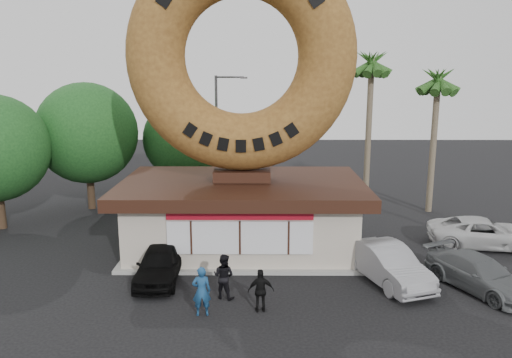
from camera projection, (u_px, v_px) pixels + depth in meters
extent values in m
plane|color=black|center=(237.00, 305.00, 17.91)|extent=(90.00, 90.00, 0.00)
cube|color=beige|center=(242.00, 218.00, 23.46)|extent=(10.00, 6.00, 3.00)
cube|color=#999993|center=(243.00, 246.00, 23.76)|extent=(10.60, 6.60, 0.15)
cube|color=#3F3F3F|center=(242.00, 186.00, 23.14)|extent=(10.00, 6.00, 0.10)
cube|color=black|center=(242.00, 187.00, 23.15)|extent=(11.20, 7.20, 0.55)
cube|color=silver|center=(240.00, 238.00, 20.47)|extent=(6.00, 0.12, 1.40)
cube|color=#A20D1E|center=(240.00, 214.00, 20.24)|extent=(6.00, 0.10, 0.45)
cube|color=black|center=(242.00, 175.00, 23.03)|extent=(2.60, 1.40, 0.50)
torus|color=olive|center=(241.00, 56.00, 21.91)|extent=(10.16, 2.59, 10.16)
cylinder|color=#473321|center=(90.00, 182.00, 30.34)|extent=(0.44, 0.44, 3.30)
sphere|color=#163F19|center=(87.00, 133.00, 29.71)|extent=(6.00, 6.00, 6.00)
cylinder|color=#473321|center=(185.00, 179.00, 32.30)|extent=(0.44, 0.44, 2.86)
sphere|color=#163F19|center=(184.00, 139.00, 31.76)|extent=(5.20, 5.20, 5.20)
cylinder|color=#473321|center=(0.00, 200.00, 26.47)|extent=(0.44, 0.44, 3.08)
cylinder|color=#726651|center=(368.00, 134.00, 30.61)|extent=(0.36, 0.36, 9.00)
cylinder|color=#726651|center=(433.00, 145.00, 29.22)|extent=(0.36, 0.36, 8.00)
cylinder|color=#59595E|center=(217.00, 138.00, 32.73)|extent=(0.18, 0.18, 8.00)
cylinder|color=#59595E|center=(230.00, 77.00, 31.90)|extent=(1.80, 0.12, 0.12)
cube|color=#59595E|center=(244.00, 78.00, 31.91)|extent=(0.45, 0.20, 0.12)
imported|color=navy|center=(202.00, 291.00, 17.02)|extent=(0.69, 0.50, 1.76)
imported|color=black|center=(224.00, 276.00, 18.35)|extent=(1.01, 0.91, 1.70)
imported|color=black|center=(261.00, 291.00, 17.31)|extent=(0.94, 0.46, 1.55)
imported|color=black|center=(159.00, 264.00, 19.97)|extent=(1.67, 4.05, 1.37)
imported|color=gray|center=(387.00, 264.00, 19.80)|extent=(2.98, 4.84, 1.51)
imported|color=#5C5F61|center=(479.00, 273.00, 19.11)|extent=(3.60, 4.80, 1.29)
imported|color=silver|center=(483.00, 233.00, 23.81)|extent=(5.28, 2.97, 1.39)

